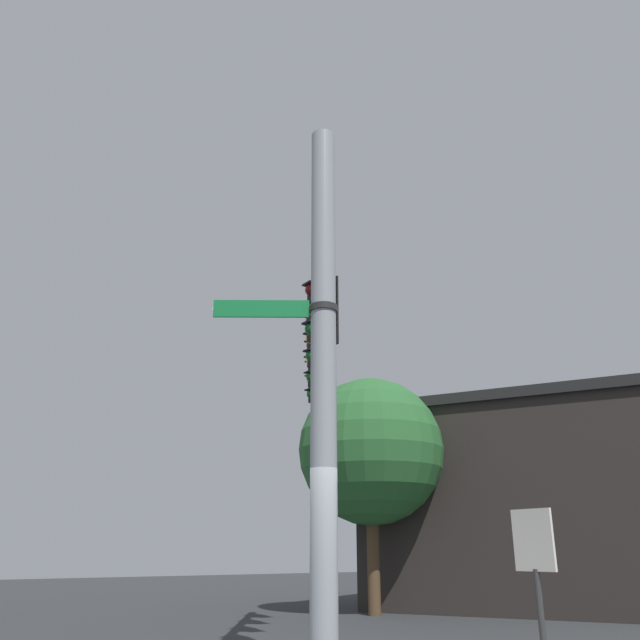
{
  "coord_description": "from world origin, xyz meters",
  "views": [
    {
      "loc": [
        -6.15,
        4.5,
        1.61
      ],
      "look_at": [
        2.77,
        -1.95,
        5.48
      ],
      "focal_mm": 37.03,
      "sensor_mm": 36.0,
      "label": 1
    }
  ],
  "objects_px": {
    "traffic_light_arm_end": "(317,380)",
    "street_name_sign": "(295,309)",
    "traffic_light_mid_inner": "(318,340)",
    "historical_marker": "(536,569)",
    "traffic_light_nearest_pole": "(319,311)",
    "traffic_light_mid_outer": "(318,362)"
  },
  "relations": [
    {
      "from": "traffic_light_mid_inner",
      "to": "traffic_light_mid_outer",
      "type": "distance_m",
      "value": 1.61
    },
    {
      "from": "traffic_light_arm_end",
      "to": "street_name_sign",
      "type": "distance_m",
      "value": 7.8
    },
    {
      "from": "traffic_light_nearest_pole",
      "to": "street_name_sign",
      "type": "bearing_deg",
      "value": 138.35
    },
    {
      "from": "traffic_light_nearest_pole",
      "to": "historical_marker",
      "type": "xyz_separation_m",
      "value": [
        -2.95,
        -1.24,
        -4.07
      ]
    },
    {
      "from": "traffic_light_mid_inner",
      "to": "traffic_light_arm_end",
      "type": "relative_size",
      "value": 1.0
    },
    {
      "from": "traffic_light_mid_inner",
      "to": "street_name_sign",
      "type": "height_order",
      "value": "traffic_light_mid_inner"
    },
    {
      "from": "traffic_light_mid_inner",
      "to": "traffic_light_arm_end",
      "type": "bearing_deg",
      "value": -35.14
    },
    {
      "from": "traffic_light_mid_inner",
      "to": "historical_marker",
      "type": "bearing_deg",
      "value": -175.74
    },
    {
      "from": "traffic_light_mid_outer",
      "to": "street_name_sign",
      "type": "distance_m",
      "value": 6.21
    },
    {
      "from": "street_name_sign",
      "to": "traffic_light_arm_end",
      "type": "bearing_deg",
      "value": -37.6
    },
    {
      "from": "traffic_light_mid_inner",
      "to": "historical_marker",
      "type": "distance_m",
      "value": 5.9
    },
    {
      "from": "historical_marker",
      "to": "traffic_light_mid_inner",
      "type": "bearing_deg",
      "value": 4.26
    },
    {
      "from": "traffic_light_arm_end",
      "to": "street_name_sign",
      "type": "xyz_separation_m",
      "value": [
        -6.12,
        4.72,
        -1.04
      ]
    },
    {
      "from": "traffic_light_mid_outer",
      "to": "street_name_sign",
      "type": "relative_size",
      "value": 1.01
    },
    {
      "from": "traffic_light_arm_end",
      "to": "traffic_light_mid_inner",
      "type": "bearing_deg",
      "value": 144.86
    },
    {
      "from": "street_name_sign",
      "to": "traffic_light_mid_outer",
      "type": "bearing_deg",
      "value": -38.24
    },
    {
      "from": "traffic_light_arm_end",
      "to": "street_name_sign",
      "type": "bearing_deg",
      "value": 142.4
    },
    {
      "from": "traffic_light_nearest_pole",
      "to": "traffic_light_mid_inner",
      "type": "relative_size",
      "value": 1.0
    },
    {
      "from": "traffic_light_arm_end",
      "to": "historical_marker",
      "type": "relative_size",
      "value": 0.62
    },
    {
      "from": "street_name_sign",
      "to": "historical_marker",
      "type": "height_order",
      "value": "street_name_sign"
    },
    {
      "from": "traffic_light_mid_outer",
      "to": "street_name_sign",
      "type": "height_order",
      "value": "traffic_light_mid_outer"
    },
    {
      "from": "traffic_light_nearest_pole",
      "to": "historical_marker",
      "type": "relative_size",
      "value": 0.62
    }
  ]
}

